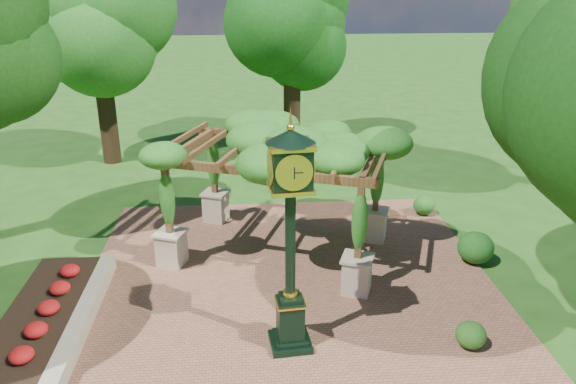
{
  "coord_description": "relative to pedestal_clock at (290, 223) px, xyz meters",
  "views": [
    {
      "loc": [
        -0.97,
        -10.12,
        7.2
      ],
      "look_at": [
        0.0,
        2.5,
        2.2
      ],
      "focal_mm": 35.0,
      "sensor_mm": 36.0,
      "label": 1
    }
  ],
  "objects": [
    {
      "name": "ground",
      "position": [
        0.19,
        0.57,
        -2.79
      ],
      "size": [
        120.0,
        120.0,
        0.0
      ],
      "primitive_type": "plane",
      "color": "#1E4714",
      "rests_on": "ground"
    },
    {
      "name": "brick_plaza",
      "position": [
        0.19,
        1.57,
        -2.77
      ],
      "size": [
        10.0,
        12.0,
        0.04
      ],
      "primitive_type": "cube",
      "color": "brown",
      "rests_on": "ground"
    },
    {
      "name": "border_wall",
      "position": [
        -4.41,
        1.07,
        -2.59
      ],
      "size": [
        0.35,
        5.0,
        0.4
      ],
      "primitive_type": "cube",
      "color": "#C6B793",
      "rests_on": "ground"
    },
    {
      "name": "flower_bed",
      "position": [
        -5.31,
        1.07,
        -2.61
      ],
      "size": [
        1.5,
        5.0,
        0.36
      ],
      "primitive_type": "cube",
      "color": "red",
      "rests_on": "ground"
    },
    {
      "name": "pedestal_clock",
      "position": [
        0.0,
        0.0,
        0.0
      ],
      "size": [
        1.0,
        1.0,
        4.66
      ],
      "rotation": [
        0.0,
        0.0,
        0.09
      ],
      "color": "black",
      "rests_on": "brick_plaza"
    },
    {
      "name": "pergola",
      "position": [
        -0.02,
        4.15,
        0.12
      ],
      "size": [
        6.5,
        5.25,
        3.54
      ],
      "rotation": [
        0.0,
        0.0,
        -0.36
      ],
      "color": "#C7B494",
      "rests_on": "brick_plaza"
    },
    {
      "name": "sundial",
      "position": [
        0.25,
        9.28,
        -2.3
      ],
      "size": [
        0.78,
        0.78,
        1.13
      ],
      "rotation": [
        0.0,
        0.0,
        0.3
      ],
      "color": "#97978F",
      "rests_on": "ground"
    },
    {
      "name": "shrub_front",
      "position": [
        3.65,
        -0.34,
        -2.47
      ],
      "size": [
        0.76,
        0.76,
        0.56
      ],
      "primitive_type": "ellipsoid",
      "rotation": [
        0.0,
        0.0,
        -0.27
      ],
      "color": "#235317",
      "rests_on": "brick_plaza"
    },
    {
      "name": "shrub_mid",
      "position": [
        5.12,
        3.14,
        -2.33
      ],
      "size": [
        1.04,
        1.04,
        0.84
      ],
      "primitive_type": "ellipsoid",
      "rotation": [
        0.0,
        0.0,
        0.13
      ],
      "color": "#1C5016",
      "rests_on": "brick_plaza"
    },
    {
      "name": "shrub_back",
      "position": [
        4.73,
        6.31,
        -2.45
      ],
      "size": [
        0.85,
        0.85,
        0.61
      ],
      "primitive_type": "ellipsoid",
      "rotation": [
        0.0,
        0.0,
        0.32
      ],
      "color": "#225A1A",
      "rests_on": "brick_plaza"
    },
    {
      "name": "tree_west_far",
      "position": [
        -6.2,
        12.52,
        2.44
      ],
      "size": [
        4.16,
        4.16,
        7.63
      ],
      "color": "#312013",
      "rests_on": "ground"
    },
    {
      "name": "tree_north",
      "position": [
        1.16,
        13.45,
        2.36
      ],
      "size": [
        4.53,
        4.53,
        7.5
      ],
      "color": "#322114",
      "rests_on": "ground"
    }
  ]
}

